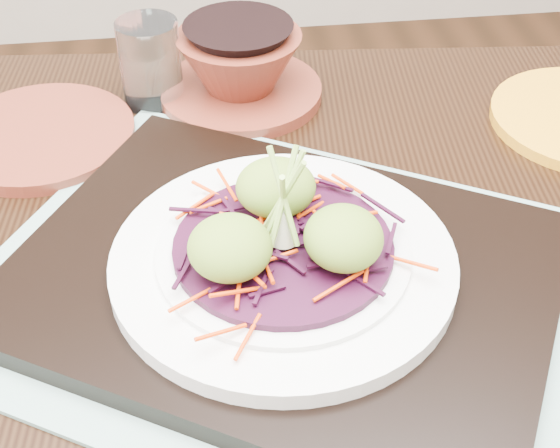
{
  "coord_description": "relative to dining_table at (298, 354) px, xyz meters",
  "views": [
    {
      "loc": [
        -0.08,
        -0.42,
        1.2
      ],
      "look_at": [
        -0.02,
        0.05,
        0.8
      ],
      "focal_mm": 50.0,
      "sensor_mm": 36.0,
      "label": 1
    }
  ],
  "objects": [
    {
      "name": "carrot_julienne",
      "position": [
        -0.02,
        -0.01,
        0.15
      ],
      "size": [
        0.21,
        0.21,
        0.01
      ],
      "primitive_type": null,
      "color": "red",
      "rests_on": "cabbage_bed"
    },
    {
      "name": "terracotta_bowl_set",
      "position": [
        -0.02,
        0.29,
        0.13
      ],
      "size": [
        0.19,
        0.19,
        0.08
      ],
      "rotation": [
        0.0,
        0.0,
        0.08
      ],
      "color": "#5C2115",
      "rests_on": "dining_table"
    },
    {
      "name": "scallion_garnish",
      "position": [
        -0.02,
        -0.01,
        0.19
      ],
      "size": [
        0.06,
        0.06,
        0.1
      ],
      "primitive_type": null,
      "color": "#8BB849",
      "rests_on": "cabbage_bed"
    },
    {
      "name": "dining_table",
      "position": [
        0.0,
        0.0,
        0.0
      ],
      "size": [
        1.26,
        0.9,
        0.74
      ],
      "rotation": [
        0.0,
        0.0,
        -0.09
      ],
      "color": "black",
      "rests_on": "ground"
    },
    {
      "name": "white_plate",
      "position": [
        -0.02,
        -0.01,
        0.13
      ],
      "size": [
        0.28,
        0.28,
        0.02
      ],
      "color": "silver",
      "rests_on": "serving_tray"
    },
    {
      "name": "cabbage_bed",
      "position": [
        -0.02,
        -0.01,
        0.14
      ],
      "size": [
        0.17,
        0.17,
        0.01
      ],
      "primitive_type": "cylinder",
      "color": "black",
      "rests_on": "white_plate"
    },
    {
      "name": "placemat",
      "position": [
        -0.02,
        -0.01,
        0.1
      ],
      "size": [
        0.61,
        0.57,
        0.0
      ],
      "primitive_type": "cube",
      "rotation": [
        0.0,
        0.0,
        -0.52
      ],
      "color": "gray",
      "rests_on": "dining_table"
    },
    {
      "name": "water_glass",
      "position": [
        -0.12,
        0.3,
        0.15
      ],
      "size": [
        0.08,
        0.08,
        0.09
      ],
      "primitive_type": "cylinder",
      "rotation": [
        0.0,
        0.0,
        -0.18
      ],
      "color": "white",
      "rests_on": "dining_table"
    },
    {
      "name": "serving_tray",
      "position": [
        -0.02,
        -0.01,
        0.11
      ],
      "size": [
        0.53,
        0.49,
        0.02
      ],
      "primitive_type": "cube",
      "rotation": [
        0.0,
        0.0,
        -0.52
      ],
      "color": "black",
      "rests_on": "placemat"
    },
    {
      "name": "terracotta_side_plate",
      "position": [
        -0.23,
        0.23,
        0.1
      ],
      "size": [
        0.24,
        0.24,
        0.01
      ],
      "primitive_type": "cylinder",
      "rotation": [
        0.0,
        0.0,
        0.28
      ],
      "color": "#5C2115",
      "rests_on": "dining_table"
    },
    {
      "name": "guacamole_scoops",
      "position": [
        -0.02,
        -0.01,
        0.17
      ],
      "size": [
        0.15,
        0.13,
        0.05
      ],
      "color": "olive",
      "rests_on": "cabbage_bed"
    }
  ]
}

